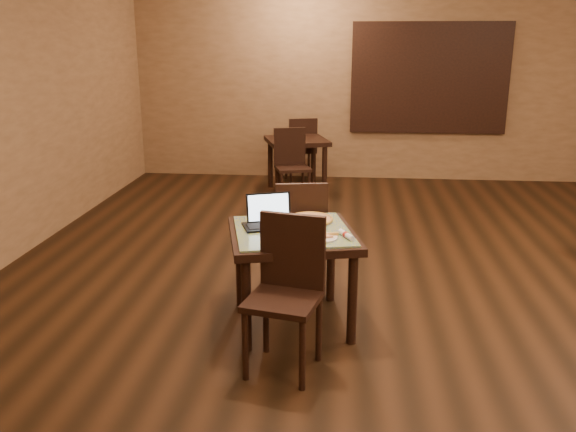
# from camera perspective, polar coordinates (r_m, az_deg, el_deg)

# --- Properties ---
(ground) EXTENTS (10.00, 10.00, 0.00)m
(ground) POSITION_cam_1_polar(r_m,az_deg,el_deg) (5.07, 13.35, -9.15)
(ground) COLOR black
(ground) RESTS_ON ground
(wall_back) EXTENTS (8.00, 0.02, 3.00)m
(wall_back) POSITION_cam_1_polar(r_m,az_deg,el_deg) (9.59, 10.03, 12.30)
(wall_back) COLOR #98754D
(wall_back) RESTS_ON ground
(mural) EXTENTS (2.34, 0.05, 1.64)m
(mural) POSITION_cam_1_polar(r_m,az_deg,el_deg) (9.60, 13.11, 12.43)
(mural) COLOR #295A96
(mural) RESTS_ON wall_back
(tiled_table) EXTENTS (1.11, 1.11, 0.76)m
(tiled_table) POSITION_cam_1_polar(r_m,az_deg,el_deg) (4.59, 0.42, -2.55)
(tiled_table) COLOR black
(tiled_table) RESTS_ON ground
(chair_main_near) EXTENTS (0.54, 0.54, 1.04)m
(chair_main_near) POSITION_cam_1_polar(r_m,az_deg,el_deg) (4.05, -0.06, -6.37)
(chair_main_near) COLOR black
(chair_main_near) RESTS_ON ground
(chair_main_far) EXTENTS (0.50, 0.50, 1.00)m
(chair_main_far) POSITION_cam_1_polar(r_m,az_deg,el_deg) (5.20, 1.17, -1.35)
(chair_main_far) COLOR black
(chair_main_far) RESTS_ON ground
(laptop) EXTENTS (0.41, 0.38, 0.24)m
(laptop) POSITION_cam_1_polar(r_m,az_deg,el_deg) (4.66, -1.91, -0.13)
(laptop) COLOR black
(laptop) RESTS_ON tiled_table
(plate) EXTENTS (0.24, 0.24, 0.01)m
(plate) POSITION_cam_1_polar(r_m,az_deg,el_deg) (4.37, 3.09, -2.03)
(plate) COLOR white
(plate) RESTS_ON tiled_table
(pizza_slice) EXTENTS (0.23, 0.23, 0.02)m
(pizza_slice) POSITION_cam_1_polar(r_m,az_deg,el_deg) (4.37, 3.09, -1.84)
(pizza_slice) COLOR beige
(pizza_slice) RESTS_ON plate
(pizza_pan) EXTENTS (0.35, 0.35, 0.01)m
(pizza_pan) POSITION_cam_1_polar(r_m,az_deg,el_deg) (4.78, 2.11, -0.44)
(pizza_pan) COLOR silver
(pizza_pan) RESTS_ON tiled_table
(pizza_whole) EXTENTS (0.36, 0.36, 0.03)m
(pizza_whole) POSITION_cam_1_polar(r_m,az_deg,el_deg) (4.77, 2.11, -0.27)
(pizza_whole) COLOR beige
(pizza_whole) RESTS_ON pizza_pan
(spatula) EXTENTS (0.24, 0.21, 0.01)m
(spatula) POSITION_cam_1_polar(r_m,az_deg,el_deg) (4.75, 2.34, -0.26)
(spatula) COLOR silver
(spatula) RESTS_ON pizza_whole
(napkin_roll) EXTENTS (0.12, 0.19, 0.04)m
(napkin_roll) POSITION_cam_1_polar(r_m,az_deg,el_deg) (4.40, 5.45, -1.76)
(napkin_roll) COLOR white
(napkin_roll) RESTS_ON tiled_table
(other_table_b) EXTENTS (1.02, 1.02, 0.76)m
(other_table_b) POSITION_cam_1_polar(r_m,az_deg,el_deg) (8.70, 0.82, 6.39)
(other_table_b) COLOR black
(other_table_b) RESTS_ON ground
(other_table_b_chair_near) EXTENTS (0.53, 0.53, 0.99)m
(other_table_b_chair_near) POSITION_cam_1_polar(r_m,az_deg,el_deg) (8.15, 0.31, 5.15)
(other_table_b_chair_near) COLOR black
(other_table_b_chair_near) RESTS_ON ground
(other_table_b_chair_far) EXTENTS (0.53, 0.53, 0.99)m
(other_table_b_chair_far) POSITION_cam_1_polar(r_m,az_deg,el_deg) (9.28, 1.27, 6.54)
(other_table_b_chair_far) COLOR black
(other_table_b_chair_far) RESTS_ON ground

